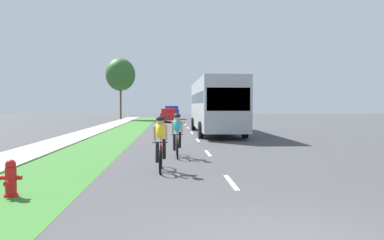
{
  "coord_description": "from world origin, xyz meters",
  "views": [
    {
      "loc": [
        -1.47,
        -4.7,
        1.86
      ],
      "look_at": [
        0.11,
        22.85,
        0.81
      ],
      "focal_mm": 35.64,
      "sensor_mm": 36.0,
      "label": 1
    }
  ],
  "objects_px": {
    "cyclist_trailing": "(177,135)",
    "bus_silver": "(215,104)",
    "cyclist_lead": "(161,143)",
    "fire_hydrant_red": "(11,179)",
    "suv_blue": "(172,112)",
    "pickup_white": "(168,112)",
    "sedan_red": "(168,115)",
    "street_tree_far": "(121,75)"
  },
  "relations": [
    {
      "from": "fire_hydrant_red",
      "to": "cyclist_trailing",
      "type": "distance_m",
      "value": 6.74
    },
    {
      "from": "cyclist_lead",
      "to": "cyclist_trailing",
      "type": "distance_m",
      "value": 2.91
    },
    {
      "from": "fire_hydrant_red",
      "to": "pickup_white",
      "type": "distance_m",
      "value": 53.62
    },
    {
      "from": "cyclist_trailing",
      "to": "suv_blue",
      "type": "bearing_deg",
      "value": 90.08
    },
    {
      "from": "fire_hydrant_red",
      "to": "cyclist_lead",
      "type": "distance_m",
      "value": 4.16
    },
    {
      "from": "cyclist_trailing",
      "to": "bus_silver",
      "type": "height_order",
      "value": "bus_silver"
    },
    {
      "from": "sedan_red",
      "to": "cyclist_lead",
      "type": "bearing_deg",
      "value": -90.15
    },
    {
      "from": "cyclist_trailing",
      "to": "street_tree_far",
      "type": "xyz_separation_m",
      "value": [
        -6.71,
        36.69,
        5.07
      ]
    },
    {
      "from": "bus_silver",
      "to": "suv_blue",
      "type": "xyz_separation_m",
      "value": [
        -2.79,
        26.19,
        -1.03
      ]
    },
    {
      "from": "cyclist_lead",
      "to": "cyclist_trailing",
      "type": "height_order",
      "value": "same"
    },
    {
      "from": "street_tree_far",
      "to": "cyclist_lead",
      "type": "bearing_deg",
      "value": -81.1
    },
    {
      "from": "cyclist_lead",
      "to": "bus_silver",
      "type": "xyz_separation_m",
      "value": [
        3.26,
        14.35,
        1.17
      ]
    },
    {
      "from": "cyclist_trailing",
      "to": "bus_silver",
      "type": "distance_m",
      "value": 11.86
    },
    {
      "from": "suv_blue",
      "to": "street_tree_far",
      "type": "relative_size",
      "value": 0.59
    },
    {
      "from": "cyclist_lead",
      "to": "pickup_white",
      "type": "relative_size",
      "value": 0.34
    },
    {
      "from": "suv_blue",
      "to": "sedan_red",
      "type": "bearing_deg",
      "value": -92.53
    },
    {
      "from": "cyclist_lead",
      "to": "pickup_white",
      "type": "bearing_deg",
      "value": 89.99
    },
    {
      "from": "fire_hydrant_red",
      "to": "sedan_red",
      "type": "height_order",
      "value": "sedan_red"
    },
    {
      "from": "bus_silver",
      "to": "suv_blue",
      "type": "bearing_deg",
      "value": 96.08
    },
    {
      "from": "cyclist_lead",
      "to": "sedan_red",
      "type": "bearing_deg",
      "value": 89.85
    },
    {
      "from": "suv_blue",
      "to": "cyclist_lead",
      "type": "bearing_deg",
      "value": -90.66
    },
    {
      "from": "cyclist_lead",
      "to": "sedan_red",
      "type": "xyz_separation_m",
      "value": [
        0.09,
        31.83,
        -0.04
      ]
    },
    {
      "from": "fire_hydrant_red",
      "to": "suv_blue",
      "type": "xyz_separation_m",
      "value": [
        3.45,
        43.41,
        0.58
      ]
    },
    {
      "from": "cyclist_lead",
      "to": "sedan_red",
      "type": "height_order",
      "value": "cyclist_lead"
    },
    {
      "from": "fire_hydrant_red",
      "to": "pickup_white",
      "type": "bearing_deg",
      "value": 86.81
    },
    {
      "from": "fire_hydrant_red",
      "to": "sedan_red",
      "type": "relative_size",
      "value": 0.18
    },
    {
      "from": "cyclist_trailing",
      "to": "suv_blue",
      "type": "distance_m",
      "value": 37.67
    },
    {
      "from": "fire_hydrant_red",
      "to": "suv_blue",
      "type": "height_order",
      "value": "suv_blue"
    },
    {
      "from": "suv_blue",
      "to": "pickup_white",
      "type": "distance_m",
      "value": 10.14
    },
    {
      "from": "cyclist_lead",
      "to": "street_tree_far",
      "type": "height_order",
      "value": "street_tree_far"
    },
    {
      "from": "suv_blue",
      "to": "street_tree_far",
      "type": "xyz_separation_m",
      "value": [
        -6.66,
        -0.98,
        4.93
      ]
    },
    {
      "from": "cyclist_trailing",
      "to": "suv_blue",
      "type": "xyz_separation_m",
      "value": [
        -0.05,
        37.67,
        0.14
      ]
    },
    {
      "from": "fire_hydrant_red",
      "to": "cyclist_lead",
      "type": "bearing_deg",
      "value": 44.01
    },
    {
      "from": "fire_hydrant_red",
      "to": "pickup_white",
      "type": "xyz_separation_m",
      "value": [
        2.99,
        53.54,
        0.46
      ]
    },
    {
      "from": "street_tree_far",
      "to": "fire_hydrant_red",
      "type": "bearing_deg",
      "value": -85.67
    },
    {
      "from": "fire_hydrant_red",
      "to": "street_tree_far",
      "type": "height_order",
      "value": "street_tree_far"
    },
    {
      "from": "cyclist_lead",
      "to": "suv_blue",
      "type": "distance_m",
      "value": 40.54
    },
    {
      "from": "cyclist_lead",
      "to": "pickup_white",
      "type": "height_order",
      "value": "pickup_white"
    },
    {
      "from": "bus_silver",
      "to": "sedan_red",
      "type": "height_order",
      "value": "bus_silver"
    },
    {
      "from": "pickup_white",
      "to": "sedan_red",
      "type": "bearing_deg",
      "value": -89.77
    },
    {
      "from": "sedan_red",
      "to": "street_tree_far",
      "type": "distance_m",
      "value": 11.19
    },
    {
      "from": "sedan_red",
      "to": "bus_silver",
      "type": "bearing_deg",
      "value": -79.71
    }
  ]
}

